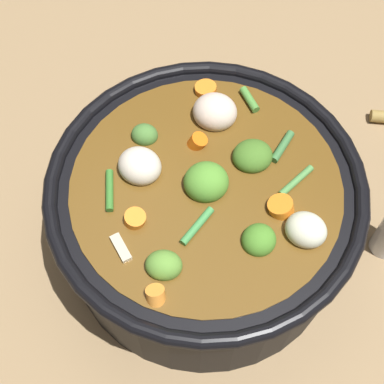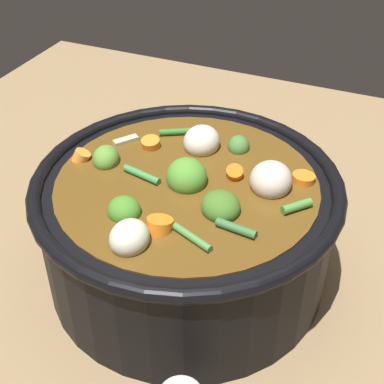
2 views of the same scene
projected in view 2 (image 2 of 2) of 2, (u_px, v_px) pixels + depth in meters
The scene contains 2 objects.
ground_plane at pixel (187, 270), 0.67m from camera, with size 1.10×1.10×0.00m, color #8C704C.
cooking_pot at pixel (187, 224), 0.62m from camera, with size 0.34×0.34×0.16m.
Camera 2 is at (-0.44, -0.19, 0.48)m, focal length 51.89 mm.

